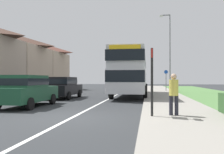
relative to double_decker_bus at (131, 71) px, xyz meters
The scene contains 11 objects.
ground_plane 12.12m from the double_decker_bus, 96.81° to the right, with size 120.00×120.00×0.00m, color #2D3033.
lane_marking_centre 4.62m from the double_decker_bus, 110.19° to the right, with size 0.14×60.00×0.01m, color silver.
pavement_near_side 6.80m from the double_decker_bus, 64.50° to the right, with size 3.20×68.00×0.12m, color gray.
double_decker_bus is the anchor object (origin of this frame).
parked_car_dark_green 10.11m from the double_decker_bus, 119.28° to the right, with size 1.89×4.39×1.67m.
parked_car_black 6.04m from the double_decker_bus, 146.66° to the right, with size 1.98×4.36×1.62m.
pedestrian_at_stop 11.75m from the double_decker_bus, 78.20° to the right, with size 0.34×0.34×1.67m.
bus_stop_sign 11.88m from the double_decker_bus, 82.32° to the right, with size 0.09×0.52×2.60m.
cycle_route_sign 8.77m from the double_decker_bus, 65.95° to the left, with size 0.44×0.08×2.52m.
street_lamp_mid 7.19m from the double_decker_bus, 56.38° to the left, with size 1.14×0.20×8.39m.
house_terrace_far_side 15.13m from the double_decker_bus, 161.62° to the left, with size 7.87×19.50×6.80m.
Camera 1 is at (2.84, -8.74, 1.47)m, focal length 38.33 mm.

